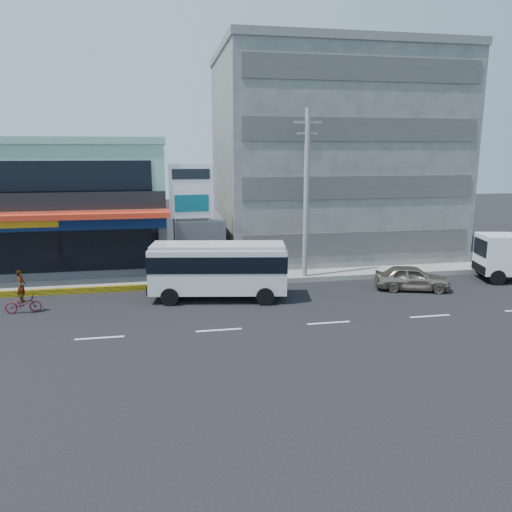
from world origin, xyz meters
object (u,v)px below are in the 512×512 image
(billboard, at_px, (191,198))
(motorcycle_rider, at_px, (23,299))
(concrete_building, at_px, (330,159))
(utility_pole_near, at_px, (306,195))
(minibus, at_px, (218,266))
(satellite_dish, at_px, (198,216))
(shop_building, at_px, (73,207))
(sedan, at_px, (412,278))

(billboard, relative_size, motorcycle_rider, 3.27)
(concrete_building, distance_m, billboard, 12.17)
(utility_pole_near, distance_m, minibus, 7.00)
(billboard, bearing_deg, motorcycle_rider, -149.02)
(satellite_dish, distance_m, minibus, 6.63)
(utility_pole_near, bearing_deg, concrete_building, 62.24)
(motorcycle_rider, bearing_deg, concrete_building, 29.85)
(satellite_dish, distance_m, billboard, 2.31)
(concrete_building, xyz_separation_m, satellite_dish, (-10.00, -4.00, -3.42))
(utility_pole_near, distance_m, motorcycle_rider, 15.96)
(shop_building, xyz_separation_m, concrete_building, (18.00, 1.05, 3.00))
(shop_building, relative_size, minibus, 1.69)
(concrete_building, distance_m, utility_pole_near, 8.79)
(billboard, height_order, sedan, billboard)
(concrete_building, bearing_deg, sedan, -82.81)
(utility_pole_near, bearing_deg, billboard, 164.52)
(sedan, height_order, motorcycle_rider, motorcycle_rider)
(shop_building, xyz_separation_m, sedan, (19.34, -9.56, -3.30))
(utility_pole_near, xyz_separation_m, minibus, (-5.47, -2.76, -3.39))
(concrete_building, height_order, billboard, concrete_building)
(satellite_dish, bearing_deg, concrete_building, 21.80)
(satellite_dish, distance_m, sedan, 13.44)
(shop_building, height_order, sedan, shop_building)
(shop_building, distance_m, sedan, 21.83)
(satellite_dish, xyz_separation_m, utility_pole_near, (6.00, -3.60, 1.57))
(sedan, relative_size, motorcycle_rider, 1.93)
(shop_building, distance_m, motorcycle_rider, 10.41)
(shop_building, height_order, concrete_building, concrete_building)
(concrete_building, height_order, sedan, concrete_building)
(shop_building, xyz_separation_m, motorcycle_rider, (-0.97, -9.83, -3.30))
(shop_building, relative_size, utility_pole_near, 1.24)
(motorcycle_rider, bearing_deg, minibus, 3.16)
(concrete_building, bearing_deg, minibus, -132.44)
(billboard, xyz_separation_m, utility_pole_near, (6.50, -1.80, 0.22))
(billboard, distance_m, sedan, 13.46)
(minibus, bearing_deg, sedan, -1.37)
(satellite_dish, height_order, billboard, billboard)
(motorcycle_rider, bearing_deg, shop_building, 84.38)
(minibus, distance_m, sedan, 10.87)
(concrete_building, relative_size, sedan, 3.93)
(shop_building, height_order, billboard, shop_building)
(minibus, height_order, motorcycle_rider, minibus)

